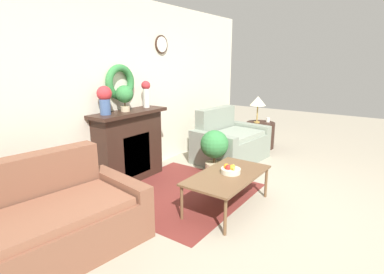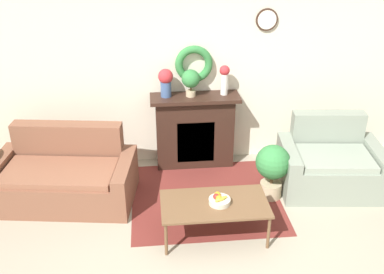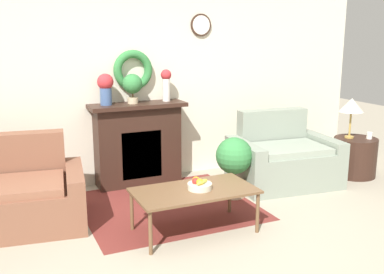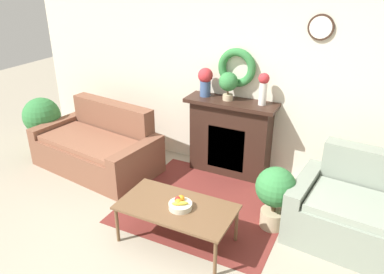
% 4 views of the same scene
% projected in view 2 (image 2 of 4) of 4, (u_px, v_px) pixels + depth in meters
% --- Properties ---
extents(ground_plane, '(16.00, 16.00, 0.00)m').
position_uv_depth(ground_plane, '(226.00, 270.00, 4.66)').
color(ground_plane, '#9E937F').
extents(floor_rug, '(1.90, 1.75, 0.01)m').
position_uv_depth(floor_rug, '(206.00, 197.00, 5.83)').
color(floor_rug, maroon).
rests_on(floor_rug, ground_plane).
extents(wall_back, '(6.80, 0.17, 2.70)m').
position_uv_depth(wall_back, '(200.00, 71.00, 6.21)').
color(wall_back, beige).
rests_on(wall_back, ground_plane).
extents(fireplace, '(1.23, 0.41, 1.07)m').
position_uv_depth(fireplace, '(195.00, 130.00, 6.39)').
color(fireplace, '#331E16').
rests_on(fireplace, ground_plane).
extents(couch_left, '(1.88, 1.20, 0.90)m').
position_uv_depth(couch_left, '(64.00, 177.00, 5.71)').
color(couch_left, brown).
rests_on(couch_left, ground_plane).
extents(loveseat_right, '(1.39, 1.05, 0.94)m').
position_uv_depth(loveseat_right, '(330.00, 165.00, 5.95)').
color(loveseat_right, gray).
rests_on(loveseat_right, ground_plane).
extents(coffee_table, '(1.20, 0.65, 0.44)m').
position_uv_depth(coffee_table, '(215.00, 205.00, 4.99)').
color(coffee_table, brown).
rests_on(coffee_table, ground_plane).
extents(fruit_bowl, '(0.24, 0.24, 0.12)m').
position_uv_depth(fruit_bowl, '(219.00, 200.00, 4.95)').
color(fruit_bowl, beige).
rests_on(fruit_bowl, coffee_table).
extents(vase_on_mantel_left, '(0.20, 0.20, 0.39)m').
position_uv_depth(vase_on_mantel_left, '(166.00, 81.00, 6.01)').
color(vase_on_mantel_left, '#3D5684').
rests_on(vase_on_mantel_left, fireplace).
extents(vase_on_mantel_right, '(0.14, 0.14, 0.41)m').
position_uv_depth(vase_on_mantel_right, '(224.00, 78.00, 6.08)').
color(vase_on_mantel_right, silver).
rests_on(vase_on_mantel_right, fireplace).
extents(potted_plant_on_mantel, '(0.25, 0.25, 0.37)m').
position_uv_depth(potted_plant_on_mantel, '(191.00, 80.00, 6.02)').
color(potted_plant_on_mantel, tan).
rests_on(potted_plant_on_mantel, fireplace).
extents(potted_plant_floor_by_loveseat, '(0.44, 0.44, 0.73)m').
position_uv_depth(potted_plant_floor_by_loveseat, '(273.00, 167.00, 5.66)').
color(potted_plant_floor_by_loveseat, tan).
rests_on(potted_plant_floor_by_loveseat, ground_plane).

